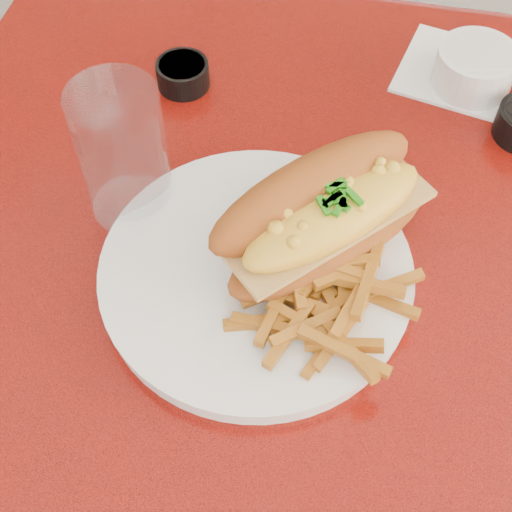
% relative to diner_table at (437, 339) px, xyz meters
% --- Properties ---
extents(ground, '(8.00, 8.00, 0.00)m').
position_rel_diner_table_xyz_m(ground, '(0.00, 0.00, -0.61)').
color(ground, silver).
rests_on(ground, ground).
extents(diner_table, '(1.23, 0.83, 0.77)m').
position_rel_diner_table_xyz_m(diner_table, '(0.00, 0.00, 0.00)').
color(diner_table, red).
rests_on(diner_table, ground).
extents(booth_bench_far, '(1.20, 0.51, 0.90)m').
position_rel_diner_table_xyz_m(booth_bench_far, '(0.00, 0.81, -0.32)').
color(booth_bench_far, '#A50B14').
rests_on(booth_bench_far, ground).
extents(dinner_plate, '(0.32, 0.32, 0.02)m').
position_rel_diner_table_xyz_m(dinner_plate, '(-0.20, -0.07, 0.17)').
color(dinner_plate, white).
rests_on(dinner_plate, diner_table).
extents(mac_hoagie, '(0.23, 0.23, 0.10)m').
position_rel_diner_table_xyz_m(mac_hoagie, '(-0.14, -0.02, 0.22)').
color(mac_hoagie, '#9F4E19').
rests_on(mac_hoagie, dinner_plate).
extents(fries_pile, '(0.15, 0.14, 0.04)m').
position_rel_diner_table_xyz_m(fries_pile, '(-0.13, -0.10, 0.20)').
color(fries_pile, '#C67C21').
rests_on(fries_pile, dinner_plate).
extents(fork, '(0.03, 0.16, 0.00)m').
position_rel_diner_table_xyz_m(fork, '(-0.13, -0.02, 0.18)').
color(fork, silver).
rests_on(fork, dinner_plate).
extents(gravy_ramekin, '(0.10, 0.10, 0.05)m').
position_rel_diner_table_xyz_m(gravy_ramekin, '(-0.01, 0.24, 0.19)').
color(gravy_ramekin, white).
rests_on(gravy_ramekin, diner_table).
extents(sauce_cup_left, '(0.07, 0.07, 0.03)m').
position_rel_diner_table_xyz_m(sauce_cup_left, '(-0.33, 0.18, 0.18)').
color(sauce_cup_left, black).
rests_on(sauce_cup_left, diner_table).
extents(water_tumbler, '(0.10, 0.10, 0.14)m').
position_rel_diner_table_xyz_m(water_tumbler, '(-0.34, 0.00, 0.23)').
color(water_tumbler, silver).
rests_on(water_tumbler, diner_table).
extents(paper_napkin, '(0.15, 0.15, 0.00)m').
position_rel_diner_table_xyz_m(paper_napkin, '(-0.03, 0.26, 0.16)').
color(paper_napkin, white).
rests_on(paper_napkin, diner_table).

